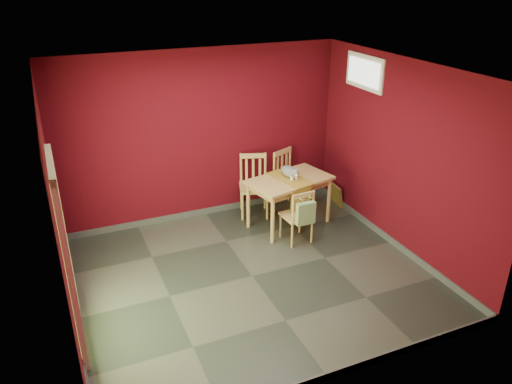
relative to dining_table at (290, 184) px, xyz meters
name	(u,v)px	position (x,y,z in m)	size (l,w,h in m)	color
ground	(252,276)	(-1.11, -1.12, -0.69)	(4.50, 4.50, 0.00)	#2D342D
room_shell	(252,273)	(-1.11, -1.12, -0.64)	(4.50, 4.50, 4.50)	#4A0711
doorway	(65,253)	(-3.33, -1.52, 0.43)	(0.06, 1.01, 2.13)	#B7D838
window	(364,72)	(1.12, -0.12, 1.66)	(0.05, 0.90, 0.50)	white
outlet_plate	(292,182)	(0.49, 0.87, -0.39)	(0.08, 0.01, 0.12)	silver
dining_table	(290,184)	(0.00, 0.00, 0.00)	(1.40, 1.01, 0.79)	tan
table_runner	(293,185)	(0.00, -0.13, 0.04)	(0.54, 0.86, 0.40)	olive
chair_far_left	(254,184)	(-0.35, 0.60, -0.18)	(0.59, 0.59, 1.00)	tan
chair_far_right	(289,179)	(0.28, 0.57, -0.18)	(0.61, 0.61, 1.00)	tan
chair_near	(298,215)	(-0.12, -0.53, -0.26)	(0.42, 0.42, 0.85)	tan
tote_bag	(306,213)	(-0.11, -0.74, -0.13)	(0.28, 0.17, 0.40)	#799E65
cat	(289,170)	(0.04, 0.09, 0.21)	(0.23, 0.44, 0.22)	slate
picture_frame	(336,195)	(1.08, 0.33, -0.51)	(0.15, 0.37, 0.36)	brown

